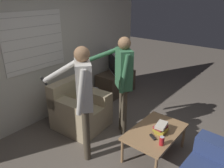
# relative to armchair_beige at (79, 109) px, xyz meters

# --- Properties ---
(ground_plane) EXTENTS (16.00, 16.00, 0.00)m
(ground_plane) POSITION_rel_armchair_beige_xyz_m (0.01, -1.28, -0.34)
(ground_plane) COLOR #665B51
(wall_back) EXTENTS (5.20, 0.08, 2.55)m
(wall_back) POSITION_rel_armchair_beige_xyz_m (-0.00, 0.75, 0.94)
(wall_back) COLOR #BCB7A8
(wall_back) RESTS_ON ground_plane
(armchair_beige) EXTENTS (0.88, 0.91, 0.85)m
(armchair_beige) POSITION_rel_armchair_beige_xyz_m (0.00, 0.00, 0.00)
(armchair_beige) COLOR tan
(armchair_beige) RESTS_ON ground_plane
(coffee_table) EXTENTS (0.97, 0.62, 0.43)m
(coffee_table) POSITION_rel_armchair_beige_xyz_m (0.17, -1.47, 0.05)
(coffee_table) COLOR #9E754C
(coffee_table) RESTS_ON ground_plane
(tv_stand) EXTENTS (0.91, 0.54, 0.52)m
(tv_stand) POSITION_rel_armchair_beige_xyz_m (1.57, 0.39, -0.08)
(tv_stand) COLOR #4C3D2D
(tv_stand) RESTS_ON ground_plane
(tv) EXTENTS (0.59, 0.71, 0.51)m
(tv) POSITION_rel_armchair_beige_xyz_m (1.57, 0.39, 0.44)
(tv) COLOR #B2B2B7
(tv) RESTS_ON tv_stand
(person_left_standing) EXTENTS (0.52, 0.79, 1.69)m
(person_left_standing) POSITION_rel_armchair_beige_xyz_m (-0.50, -0.68, 0.73)
(person_left_standing) COLOR #4C4233
(person_left_standing) RESTS_ON ground_plane
(person_right_standing) EXTENTS (0.56, 0.77, 1.69)m
(person_right_standing) POSITION_rel_armchair_beige_xyz_m (0.34, -0.72, 0.73)
(person_right_standing) COLOR #4C4233
(person_right_standing) RESTS_ON ground_plane
(book_stack) EXTENTS (0.24, 0.18, 0.14)m
(book_stack) POSITION_rel_armchair_beige_xyz_m (0.18, -1.54, 0.16)
(book_stack) COLOR gold
(book_stack) RESTS_ON coffee_table
(soda_can) EXTENTS (0.07, 0.07, 0.13)m
(soda_can) POSITION_rel_armchair_beige_xyz_m (-0.07, -1.69, 0.15)
(soda_can) COLOR red
(soda_can) RESTS_ON coffee_table
(spare_remote) EXTENTS (0.10, 0.13, 0.02)m
(spare_remote) POSITION_rel_armchair_beige_xyz_m (-0.01, -1.52, 0.10)
(spare_remote) COLOR black
(spare_remote) RESTS_ON coffee_table
(floor_fan) EXTENTS (0.35, 0.20, 0.44)m
(floor_fan) POSITION_rel_armchair_beige_xyz_m (0.73, 0.32, -0.12)
(floor_fan) COLOR #A8A8AD
(floor_fan) RESTS_ON ground_plane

